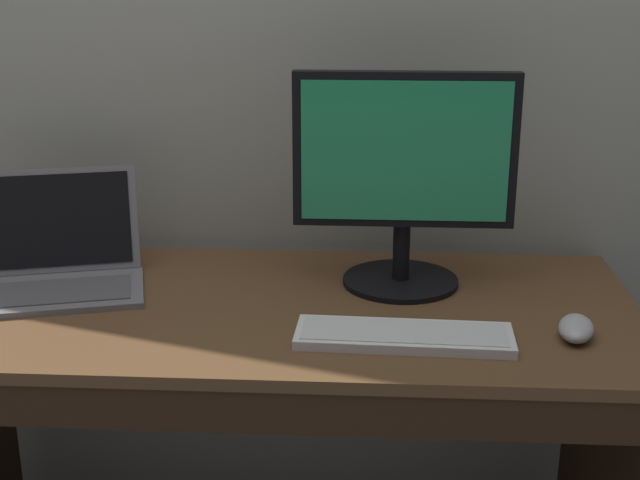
# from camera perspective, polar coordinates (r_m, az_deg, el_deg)

# --- Properties ---
(desk) EXTENTS (1.54, 0.69, 0.75)m
(desk) POSITION_cam_1_polar(r_m,az_deg,el_deg) (1.92, -3.45, -11.37)
(desk) COLOR brown
(desk) RESTS_ON ground
(laptop_space_gray) EXTENTS (0.40, 0.37, 0.24)m
(laptop_space_gray) POSITION_cam_1_polar(r_m,az_deg,el_deg) (1.97, -16.46, -1.47)
(laptop_space_gray) COLOR slate
(laptop_space_gray) RESTS_ON desk
(external_monitor) EXTENTS (0.47, 0.25, 0.46)m
(external_monitor) POSITION_cam_1_polar(r_m,az_deg,el_deg) (1.84, 5.51, 4.57)
(external_monitor) COLOR black
(external_monitor) RESTS_ON desk
(wired_keyboard) EXTENTS (0.41, 0.14, 0.02)m
(wired_keyboard) POSITION_cam_1_polar(r_m,az_deg,el_deg) (1.65, 5.50, -6.25)
(wired_keyboard) COLOR white
(wired_keyboard) RESTS_ON desk
(computer_mouse) EXTENTS (0.09, 0.13, 0.04)m
(computer_mouse) POSITION_cam_1_polar(r_m,az_deg,el_deg) (1.72, 16.37, -5.55)
(computer_mouse) COLOR #B7B7BC
(computer_mouse) RESTS_ON desk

